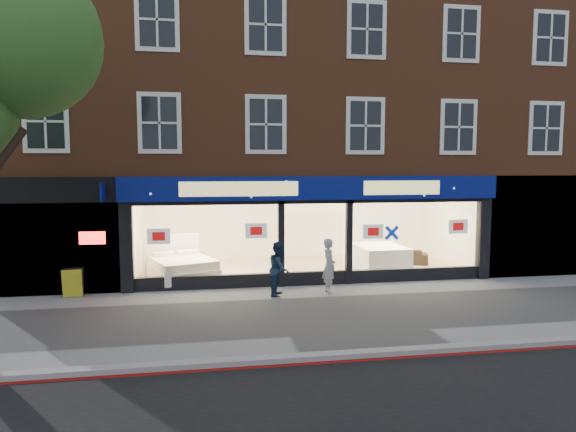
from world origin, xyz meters
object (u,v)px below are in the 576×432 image
object	(u,v)px
a_board	(73,283)
mattress_stack	(380,257)
pedestrian_blue	(279,269)
display_bed	(182,266)
sofa	(401,256)
pedestrian_grey	(329,266)

from	to	relation	value
a_board	mattress_stack	bearing A→B (deg)	5.23
mattress_stack	pedestrian_blue	distance (m)	4.80
display_bed	pedestrian_blue	size ratio (longest dim) A/B	1.76
mattress_stack	pedestrian_blue	world-z (taller)	pedestrian_blue
sofa	pedestrian_blue	world-z (taller)	pedestrian_blue
sofa	pedestrian_blue	bearing A→B (deg)	56.06
pedestrian_grey	display_bed	bearing A→B (deg)	56.14
sofa	pedestrian_grey	world-z (taller)	pedestrian_grey
display_bed	a_board	bearing A→B (deg)	-170.82
sofa	pedestrian_blue	xyz separation A→B (m)	(-4.97, -3.46, 0.39)
pedestrian_blue	mattress_stack	bearing A→B (deg)	-36.38
a_board	pedestrian_grey	world-z (taller)	pedestrian_grey
sofa	pedestrian_blue	distance (m)	6.07
pedestrian_blue	display_bed	bearing A→B (deg)	67.64
a_board	pedestrian_grey	size ratio (longest dim) A/B	0.51
pedestrian_grey	sofa	bearing A→B (deg)	-50.84
display_bed	mattress_stack	world-z (taller)	display_bed
sofa	display_bed	bearing A→B (deg)	29.18
display_bed	a_board	world-z (taller)	display_bed
sofa	a_board	size ratio (longest dim) A/B	2.33
display_bed	sofa	size ratio (longest dim) A/B	1.43
display_bed	sofa	bearing A→B (deg)	-12.44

